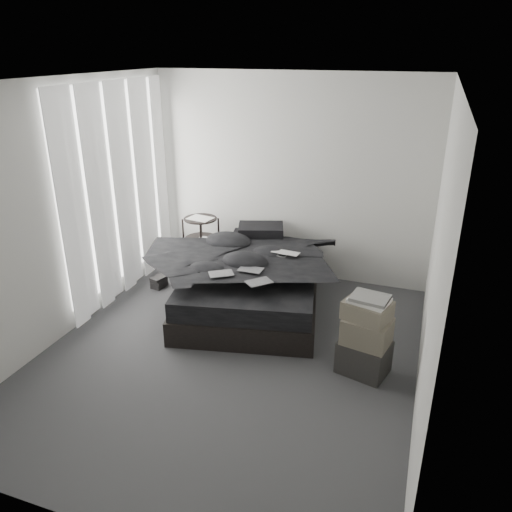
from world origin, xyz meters
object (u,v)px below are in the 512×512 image
(laptop, at_px, (284,249))
(box_lower, at_px, (364,357))
(bed, at_px, (251,295))
(side_stand, at_px, (202,247))

(laptop, bearing_deg, box_lower, -36.42)
(laptop, bearing_deg, bed, -154.50)
(bed, height_order, side_stand, side_stand)
(laptop, height_order, side_stand, side_stand)
(side_stand, bearing_deg, box_lower, -32.10)
(side_stand, bearing_deg, bed, -33.69)
(bed, relative_size, laptop, 6.24)
(box_lower, bearing_deg, laptop, 137.66)
(bed, xyz_separation_m, laptop, (0.35, 0.13, 0.60))
(bed, bearing_deg, side_stand, 134.24)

